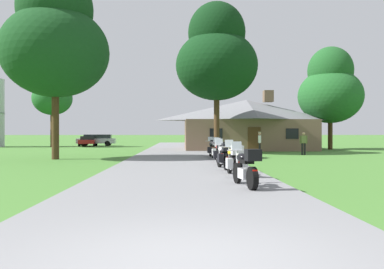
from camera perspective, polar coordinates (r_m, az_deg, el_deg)
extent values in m
plane|color=#42752D|center=(24.88, -1.64, -3.49)|extent=(500.00, 500.00, 0.00)
cube|color=slate|center=(22.88, -1.63, -3.74)|extent=(6.40, 80.00, 0.06)
cylinder|color=black|center=(12.38, 6.55, -5.53)|extent=(0.20, 0.65, 0.64)
cylinder|color=black|center=(11.01, 8.70, -6.26)|extent=(0.24, 0.66, 0.64)
cube|color=silver|center=(11.67, 7.59, -5.59)|extent=(0.34, 0.59, 0.30)
ellipsoid|color=black|center=(11.88, 7.21, -3.31)|extent=(0.37, 0.56, 0.26)
cube|color=black|center=(11.45, 7.89, -3.90)|extent=(0.35, 0.55, 0.10)
cylinder|color=silver|center=(12.29, 6.60, -2.30)|extent=(0.66, 0.13, 0.03)
cylinder|color=silver|center=(12.35, 6.55, -3.87)|extent=(0.09, 0.24, 0.73)
cube|color=#B2BCC6|center=(12.38, 6.47, -1.64)|extent=(0.33, 0.15, 0.27)
sphere|color=silver|center=(12.30, 6.60, -2.96)|extent=(0.11, 0.11, 0.11)
cube|color=black|center=(10.91, 8.79, -2.95)|extent=(0.45, 0.41, 0.32)
cube|color=red|center=(10.78, 9.08, -5.20)|extent=(0.14, 0.05, 0.06)
cylinder|color=silver|center=(11.37, 8.85, -6.56)|extent=(0.15, 0.55, 0.07)
cylinder|color=black|center=(15.32, 5.42, -4.42)|extent=(0.15, 0.65, 0.64)
cylinder|color=black|center=(13.91, 6.50, -4.89)|extent=(0.19, 0.65, 0.64)
cube|color=silver|center=(14.59, 5.95, -4.42)|extent=(0.29, 0.57, 0.30)
ellipsoid|color=gold|center=(14.81, 5.76, -2.60)|extent=(0.33, 0.54, 0.26)
cube|color=black|center=(14.37, 6.10, -3.05)|extent=(0.31, 0.54, 0.10)
cylinder|color=silver|center=(15.24, 5.45, -1.80)|extent=(0.66, 0.07, 0.03)
cylinder|color=silver|center=(15.29, 5.42, -3.07)|extent=(0.07, 0.24, 0.73)
cube|color=#B2BCC6|center=(15.33, 5.38, -1.27)|extent=(0.33, 0.13, 0.27)
sphere|color=silver|center=(15.24, 5.45, -2.33)|extent=(0.11, 0.11, 0.11)
cube|color=#B7B7BC|center=(13.82, 6.55, -2.27)|extent=(0.42, 0.38, 0.32)
cube|color=red|center=(13.68, 6.69, -4.04)|extent=(0.14, 0.04, 0.06)
cylinder|color=silver|center=(14.26, 6.80, -5.17)|extent=(0.10, 0.55, 0.07)
cube|color=#B7B7BC|center=(13.89, 5.41, -4.15)|extent=(0.22, 0.41, 0.36)
cube|color=#B7B7BC|center=(14.00, 7.51, -4.12)|extent=(0.22, 0.41, 0.36)
cylinder|color=black|center=(18.02, 3.99, -3.71)|extent=(0.18, 0.65, 0.64)
cylinder|color=black|center=(16.62, 5.03, -4.05)|extent=(0.22, 0.65, 0.64)
cube|color=silver|center=(17.30, 4.51, -3.68)|extent=(0.32, 0.59, 0.30)
ellipsoid|color=silver|center=(17.53, 4.32, -2.15)|extent=(0.36, 0.55, 0.26)
cube|color=black|center=(17.08, 4.65, -2.52)|extent=(0.34, 0.55, 0.10)
cylinder|color=silver|center=(17.95, 4.02, -1.49)|extent=(0.66, 0.10, 0.03)
cylinder|color=silver|center=(18.00, 3.99, -2.57)|extent=(0.09, 0.24, 0.73)
cube|color=#B2BCC6|center=(18.04, 3.95, -1.04)|extent=(0.33, 0.14, 0.27)
sphere|color=silver|center=(17.95, 4.02, -1.94)|extent=(0.11, 0.11, 0.11)
cube|color=black|center=(16.54, 5.07, -1.85)|extent=(0.44, 0.40, 0.32)
cube|color=red|center=(16.39, 5.21, -3.32)|extent=(0.14, 0.05, 0.06)
cylinder|color=silver|center=(16.97, 5.25, -4.30)|extent=(0.13, 0.55, 0.07)
cube|color=black|center=(16.60, 4.12, -3.43)|extent=(0.24, 0.42, 0.36)
cube|color=black|center=(16.72, 5.86, -3.40)|extent=(0.24, 0.42, 0.36)
cylinder|color=black|center=(20.77, 3.73, -3.18)|extent=(0.12, 0.64, 0.64)
cylinder|color=black|center=(19.34, 4.20, -3.44)|extent=(0.16, 0.64, 0.64)
cube|color=silver|center=(20.03, 3.96, -3.14)|extent=(0.27, 0.56, 0.30)
ellipsoid|color=maroon|center=(20.27, 3.88, -1.82)|extent=(0.31, 0.52, 0.26)
cube|color=black|center=(19.82, 4.03, -2.13)|extent=(0.29, 0.52, 0.10)
cylinder|color=silver|center=(20.70, 3.74, -1.25)|extent=(0.66, 0.04, 0.03)
cylinder|color=silver|center=(20.75, 3.73, -2.19)|extent=(0.06, 0.24, 0.73)
cube|color=#B2BCC6|center=(20.80, 3.71, -0.86)|extent=(0.32, 0.11, 0.27)
sphere|color=silver|center=(20.70, 3.74, -1.64)|extent=(0.11, 0.11, 0.11)
cube|color=black|center=(19.26, 4.22, -1.55)|extent=(0.41, 0.37, 0.32)
cube|color=red|center=(19.11, 4.28, -2.81)|extent=(0.14, 0.03, 0.06)
cylinder|color=silver|center=(19.68, 4.50, -3.67)|extent=(0.08, 0.55, 0.07)
cube|color=black|center=(19.35, 3.42, -2.90)|extent=(0.21, 0.40, 0.36)
cube|color=black|center=(19.41, 4.95, -2.89)|extent=(0.21, 0.40, 0.36)
cylinder|color=black|center=(23.26, 3.48, -2.81)|extent=(0.12, 0.64, 0.64)
cylinder|color=black|center=(21.83, 3.88, -3.01)|extent=(0.16, 0.64, 0.64)
cube|color=silver|center=(22.52, 3.68, -2.76)|extent=(0.27, 0.56, 0.30)
ellipsoid|color=black|center=(22.76, 3.61, -1.59)|extent=(0.31, 0.52, 0.26)
cube|color=black|center=(22.31, 3.73, -1.86)|extent=(0.29, 0.52, 0.10)
cylinder|color=silver|center=(23.19, 3.49, -1.09)|extent=(0.66, 0.04, 0.03)
cylinder|color=silver|center=(23.24, 3.48, -1.93)|extent=(0.06, 0.24, 0.73)
cube|color=#B2BCC6|center=(23.29, 3.46, -0.74)|extent=(0.32, 0.11, 0.27)
sphere|color=silver|center=(23.20, 3.49, -1.44)|extent=(0.11, 0.11, 0.11)
cube|color=silver|center=(21.75, 3.89, -1.34)|extent=(0.40, 0.37, 0.32)
cube|color=red|center=(21.60, 3.94, -2.45)|extent=(0.14, 0.03, 0.06)
cylinder|color=silver|center=(22.17, 4.14, -3.22)|extent=(0.08, 0.55, 0.07)
cube|color=silver|center=(21.84, 3.18, -2.54)|extent=(0.21, 0.40, 0.36)
cube|color=silver|center=(21.90, 4.54, -2.53)|extent=(0.21, 0.40, 0.36)
cylinder|color=black|center=(25.84, 2.69, -2.50)|extent=(0.14, 0.64, 0.64)
cylinder|color=black|center=(24.41, 3.12, -2.67)|extent=(0.19, 0.65, 0.64)
cube|color=silver|center=(25.10, 2.91, -2.45)|extent=(0.29, 0.57, 0.30)
ellipsoid|color=black|center=(25.34, 2.83, -1.40)|extent=(0.33, 0.53, 0.26)
cube|color=black|center=(24.89, 2.97, -1.64)|extent=(0.31, 0.53, 0.10)
cylinder|color=silver|center=(25.77, 2.70, -0.95)|extent=(0.66, 0.07, 0.03)
cylinder|color=silver|center=(25.82, 2.69, -1.71)|extent=(0.07, 0.24, 0.73)
cube|color=#B2BCC6|center=(25.87, 2.67, -0.64)|extent=(0.33, 0.13, 0.27)
sphere|color=silver|center=(25.77, 2.70, -1.26)|extent=(0.11, 0.11, 0.11)
cube|color=black|center=(24.34, 3.14, -1.17)|extent=(0.42, 0.38, 0.32)
cube|color=red|center=(24.18, 3.20, -2.16)|extent=(0.14, 0.04, 0.06)
cylinder|color=silver|center=(24.75, 3.34, -2.86)|extent=(0.10, 0.55, 0.07)
cube|color=black|center=(24.42, 2.50, -2.24)|extent=(0.22, 0.41, 0.36)
cube|color=black|center=(24.49, 3.71, -2.24)|extent=(0.22, 0.41, 0.36)
cube|color=brown|center=(38.37, 7.83, -0.07)|extent=(11.77, 8.07, 2.80)
pyramid|color=slate|center=(38.43, 7.84, 3.50)|extent=(12.47, 8.56, 1.99)
cube|color=brown|center=(38.94, 10.93, 5.44)|extent=(0.90, 0.90, 1.10)
cube|color=#472D19|center=(34.37, 8.97, -0.70)|extent=(1.10, 0.08, 2.10)
cube|color=black|center=(33.91, 3.49, 0.12)|extent=(1.10, 0.06, 0.90)
cube|color=black|center=(35.13, 14.25, 0.12)|extent=(1.10, 0.06, 0.90)
cylinder|color=black|center=(30.73, 9.73, -1.97)|extent=(0.14, 0.14, 0.86)
cylinder|color=black|center=(30.55, 9.72, -1.98)|extent=(0.14, 0.14, 0.86)
cube|color=silver|center=(30.62, 9.73, -0.65)|extent=(0.29, 0.40, 0.56)
cylinder|color=silver|center=(30.85, 9.73, -0.68)|extent=(0.09, 0.09, 0.58)
cylinder|color=silver|center=(30.39, 9.72, -0.69)|extent=(0.09, 0.09, 0.58)
sphere|color=tan|center=(30.61, 9.73, 0.14)|extent=(0.21, 0.21, 0.21)
cylinder|color=#B2AD99|center=(30.61, 9.73, 0.32)|extent=(0.22, 0.22, 0.05)
cylinder|color=black|center=(29.79, 15.62, -2.05)|extent=(0.14, 0.14, 0.86)
cylinder|color=black|center=(29.82, 15.96, -2.05)|extent=(0.14, 0.14, 0.86)
cube|color=#5B6638|center=(29.78, 15.79, -0.68)|extent=(0.38, 0.26, 0.56)
cylinder|color=#5B6638|center=(29.74, 15.35, -0.72)|extent=(0.09, 0.09, 0.58)
cylinder|color=#5B6638|center=(29.83, 16.22, -0.72)|extent=(0.09, 0.09, 0.58)
sphere|color=tan|center=(29.78, 15.79, 0.13)|extent=(0.21, 0.21, 0.21)
cylinder|color=#422D19|center=(25.54, -19.10, 1.95)|extent=(0.44, 0.44, 4.77)
ellipsoid|color=#143D19|center=(26.00, -19.12, 11.19)|extent=(6.52, 6.52, 5.54)
ellipsoid|color=#123716|center=(26.62, -19.13, 16.71)|extent=(4.56, 4.56, 4.89)
cylinder|color=#422D19|center=(47.10, -19.49, 0.87)|extent=(0.44, 0.44, 4.27)
ellipsoid|color=#1E5623|center=(47.26, -19.50, 4.93)|extent=(4.40, 4.40, 3.74)
ellipsoid|color=#1B4E20|center=(47.43, -19.50, 7.05)|extent=(3.08, 3.08, 3.30)
cylinder|color=#422D19|center=(40.63, 19.31, 0.41)|extent=(0.44, 0.44, 3.48)
ellipsoid|color=#1E5623|center=(40.78, 19.32, 5.25)|extent=(6.17, 6.17, 5.25)
ellipsoid|color=#1B4E20|center=(41.07, 19.32, 8.68)|extent=(4.32, 4.32, 4.63)
cylinder|color=#422D19|center=(30.86, 3.58, 1.98)|extent=(0.44, 0.44, 5.10)
ellipsoid|color=#0F3314|center=(31.28, 3.58, 9.89)|extent=(6.37, 6.37, 5.42)
ellipsoid|color=black|center=(31.81, 3.58, 14.42)|extent=(4.46, 4.46, 4.78)
cube|color=#ADAFB7|center=(49.84, -13.63, -0.90)|extent=(4.71, 2.15, 0.60)
cube|color=black|center=(49.81, -13.40, -0.27)|extent=(3.32, 1.83, 0.48)
cylinder|color=black|center=(49.23, -15.41, -1.26)|extent=(0.65, 0.26, 0.64)
cylinder|color=black|center=(50.90, -15.09, -1.21)|extent=(0.65, 0.26, 0.64)
cylinder|color=black|center=(48.83, -12.11, -1.27)|extent=(0.65, 0.26, 0.64)
cylinder|color=black|center=(50.51, -11.89, -1.22)|extent=(0.65, 0.26, 0.64)
cube|color=maroon|center=(49.24, -14.76, -0.99)|extent=(2.30, 4.38, 0.46)
cube|color=black|center=(49.33, -14.75, -0.48)|extent=(1.82, 2.06, 0.42)
cylinder|color=black|center=(50.64, -15.54, -1.22)|extent=(0.29, 0.66, 0.64)
cylinder|color=black|center=(50.45, -13.63, -1.22)|extent=(0.29, 0.66, 0.64)
cylinder|color=black|center=(48.06, -15.94, -1.30)|extent=(0.29, 0.66, 0.64)
cylinder|color=black|center=(47.86, -13.93, -1.30)|extent=(0.29, 0.66, 0.64)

